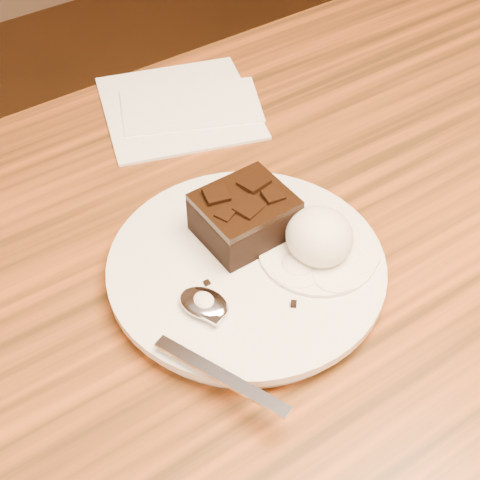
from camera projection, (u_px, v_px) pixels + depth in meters
plate at (246, 270)px, 0.64m from camera, size 0.25×0.25×0.02m
brownie at (245, 218)px, 0.64m from camera, size 0.08×0.07×0.04m
ice_cream_scoop at (319, 237)px, 0.62m from camera, size 0.06×0.06×0.05m
melt_puddle at (318, 251)px, 0.64m from camera, size 0.11×0.11×0.00m
spoon at (204, 304)px, 0.59m from camera, size 0.10×0.18×0.01m
napkin at (179, 106)px, 0.82m from camera, size 0.21×0.21×0.01m
crumb_a at (294, 304)px, 0.60m from camera, size 0.01×0.01×0.00m
crumb_b at (207, 283)px, 0.61m from camera, size 0.01×0.01×0.00m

